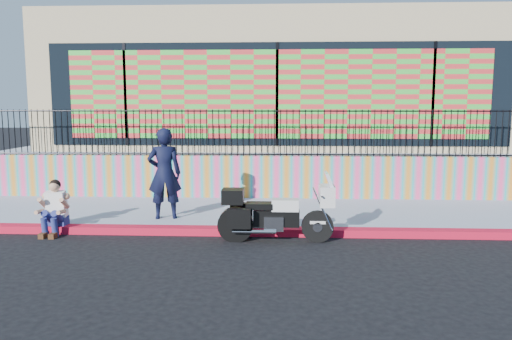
{
  "coord_description": "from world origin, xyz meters",
  "views": [
    {
      "loc": [
        0.08,
        -9.65,
        2.58
      ],
      "look_at": [
        -0.44,
        1.2,
        1.15
      ],
      "focal_mm": 35.0,
      "sensor_mm": 36.0,
      "label": 1
    }
  ],
  "objects": [
    {
      "name": "storefront_building",
      "position": [
        0.0,
        8.13,
        3.25
      ],
      "size": [
        14.0,
        8.06,
        4.0
      ],
      "color": "tan",
      "rests_on": "elevated_platform"
    },
    {
      "name": "mural_wall",
      "position": [
        0.0,
        3.25,
        0.7
      ],
      "size": [
        16.0,
        0.2,
        1.1
      ],
      "primitive_type": "cube",
      "color": "#FB4281",
      "rests_on": "sidewalk"
    },
    {
      "name": "police_officer",
      "position": [
        -2.37,
        0.74,
        1.12
      ],
      "size": [
        0.79,
        0.6,
        1.94
      ],
      "primitive_type": "imported",
      "rotation": [
        0.0,
        0.0,
        3.35
      ],
      "color": "black",
      "rests_on": "sidewalk"
    },
    {
      "name": "ground",
      "position": [
        0.0,
        0.0,
        0.0
      ],
      "size": [
        90.0,
        90.0,
        0.0
      ],
      "primitive_type": "plane",
      "color": "black",
      "rests_on": "ground"
    },
    {
      "name": "red_curb",
      "position": [
        0.0,
        0.0,
        0.07
      ],
      "size": [
        16.0,
        0.3,
        0.15
      ],
      "primitive_type": "cube",
      "color": "#B20C2A",
      "rests_on": "ground"
    },
    {
      "name": "seated_man",
      "position": [
        -4.41,
        -0.14,
        0.45
      ],
      "size": [
        0.54,
        0.71,
        1.06
      ],
      "color": "navy",
      "rests_on": "ground"
    },
    {
      "name": "metal_fence",
      "position": [
        0.0,
        3.25,
        1.85
      ],
      "size": [
        15.8,
        0.04,
        1.2
      ],
      "primitive_type": null,
      "color": "black",
      "rests_on": "mural_wall"
    },
    {
      "name": "police_motorcycle",
      "position": [
        -0.02,
        -0.46,
        0.56
      ],
      "size": [
        2.15,
        0.71,
        1.34
      ],
      "color": "black",
      "rests_on": "ground"
    },
    {
      "name": "sidewalk",
      "position": [
        0.0,
        1.65,
        0.07
      ],
      "size": [
        16.0,
        3.0,
        0.15
      ],
      "primitive_type": "cube",
      "color": "#8B92A6",
      "rests_on": "ground"
    },
    {
      "name": "elevated_platform",
      "position": [
        0.0,
        8.35,
        0.62
      ],
      "size": [
        16.0,
        10.0,
        1.25
      ],
      "primitive_type": "cube",
      "color": "#8B92A6",
      "rests_on": "ground"
    }
  ]
}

